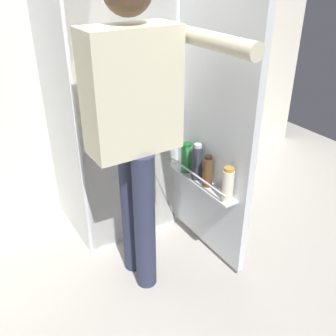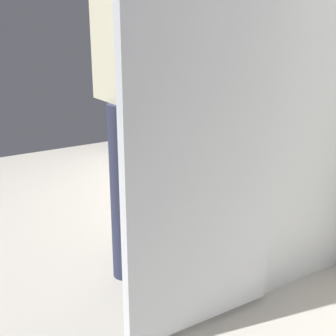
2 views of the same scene
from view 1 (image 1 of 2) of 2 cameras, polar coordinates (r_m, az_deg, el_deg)
name	(u,v)px [view 1 (image 1 of 2)]	position (r m, az deg, el deg)	size (l,w,h in m)	color
ground_plane	(154,256)	(2.61, -2.08, -12.95)	(5.19, 5.19, 0.00)	#B7B2A8
kitchen_wall	(81,28)	(2.85, -12.82, 19.63)	(4.40, 0.10, 2.64)	silver
refrigerator	(115,109)	(2.59, -7.87, 8.66)	(0.74, 1.33, 1.72)	silver
person	(135,115)	(1.93, -4.97, 7.92)	(0.56, 0.79, 1.73)	#2D334C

